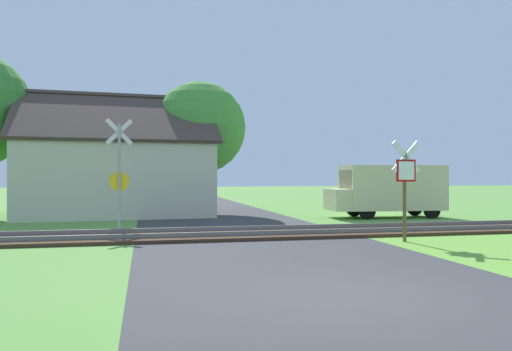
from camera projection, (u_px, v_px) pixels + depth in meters
ground_plane at (353, 297)px, 7.30m from camera, size 160.00×160.00×0.00m
road_asphalt at (309, 271)px, 9.25m from camera, size 6.50×80.00×0.01m
rail_track at (247, 234)px, 14.84m from camera, size 60.00×2.60×0.22m
stop_sign_near at (405, 181)px, 13.47m from camera, size 0.88×0.17×2.73m
crossing_sign_far at (119, 170)px, 16.31m from camera, size 0.87×0.17×3.67m
house at (117, 175)px, 23.01m from camera, size 8.93×7.28×5.62m
tree_center at (200, 128)px, 24.18m from camera, size 4.46×4.46×6.37m
mail_truck at (388, 189)px, 21.46m from camera, size 5.01×2.17×2.24m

